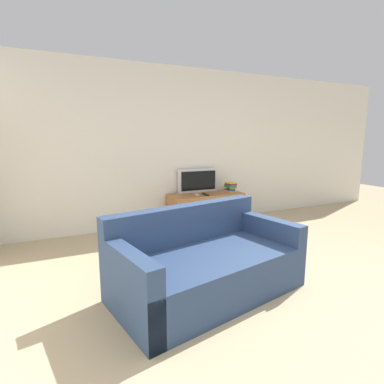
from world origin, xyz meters
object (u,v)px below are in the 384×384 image
(couch, at_px, (205,265))
(book_stack, at_px, (230,187))
(television, at_px, (198,180))
(tv_stand, at_px, (206,209))
(remote_on_stand, at_px, (197,194))
(remote_secondary, at_px, (206,194))

(couch, distance_m, book_stack, 2.60)
(couch, xyz_separation_m, book_stack, (1.55, 2.06, 0.35))
(television, relative_size, book_stack, 3.42)
(tv_stand, height_order, book_stack, book_stack)
(remote_on_stand, bearing_deg, television, 61.70)
(book_stack, bearing_deg, television, 159.30)
(couch, bearing_deg, remote_secondary, 51.18)
(book_stack, bearing_deg, remote_secondary, -166.66)
(remote_on_stand, bearing_deg, couch, -113.38)
(tv_stand, bearing_deg, couch, -117.34)
(tv_stand, bearing_deg, remote_on_stand, -164.41)
(remote_on_stand, bearing_deg, book_stack, 5.28)
(television, relative_size, couch, 0.38)
(remote_on_stand, bearing_deg, tv_stand, 15.59)
(television, distance_m, remote_on_stand, 0.36)
(couch, xyz_separation_m, remote_secondary, (0.99, 1.92, 0.28))
(book_stack, height_order, remote_secondary, book_stack)
(television, relative_size, remote_on_stand, 4.57)
(couch, relative_size, remote_on_stand, 11.98)
(tv_stand, distance_m, couch, 2.31)
(remote_on_stand, height_order, remote_secondary, same)
(book_stack, bearing_deg, remote_on_stand, -174.72)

